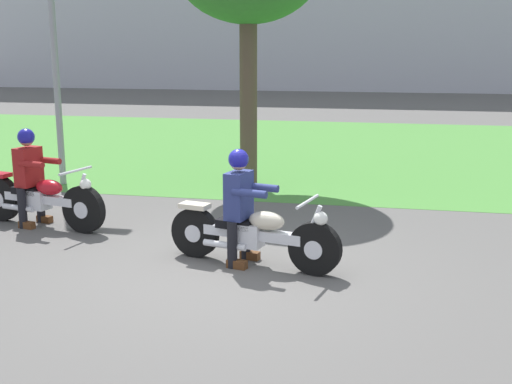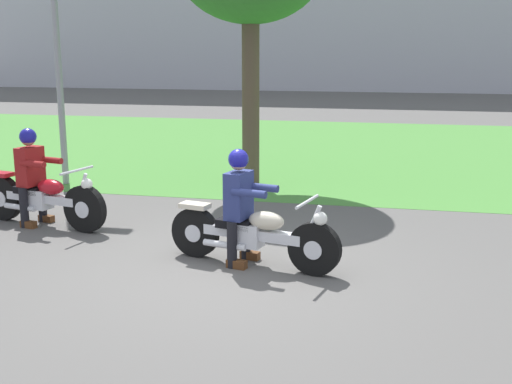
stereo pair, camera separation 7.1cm
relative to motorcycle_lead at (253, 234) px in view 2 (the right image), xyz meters
The scene contains 7 objects.
ground 0.55m from the motorcycle_lead, 142.54° to the right, with size 120.00×120.00×0.00m, color #565451.
grass_verge 9.17m from the motorcycle_lead, 91.97° to the left, with size 60.00×12.00×0.01m, color #478438.
motorcycle_lead is the anchor object (origin of this frame).
rider_lead 0.46m from the motorcycle_lead, 166.03° to the left, with size 0.62×0.54×1.39m.
motorcycle_follow 3.51m from the motorcycle_lead, 162.59° to the left, with size 2.19×0.79×0.89m.
rider_follow 3.70m from the motorcycle_lead, 162.75° to the left, with size 0.62×0.54×1.41m.
streetlight_pole 6.47m from the motorcycle_lead, 138.76° to the left, with size 0.96×0.20×5.10m.
Camera 2 is at (1.89, -6.87, 2.55)m, focal length 45.10 mm.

